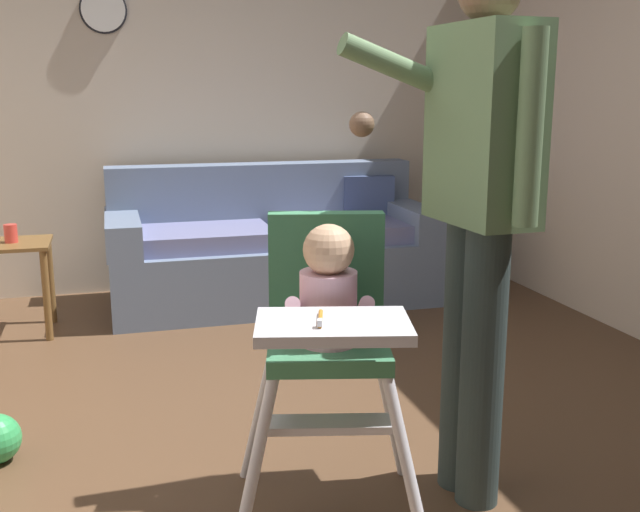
{
  "coord_description": "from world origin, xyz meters",
  "views": [
    {
      "loc": [
        -0.52,
        -2.31,
        1.33
      ],
      "look_at": [
        0.13,
        0.02,
        0.79
      ],
      "focal_mm": 41.99,
      "sensor_mm": 36.0,
      "label": 1
    }
  ],
  "objects_px": {
    "adult_standing": "(478,208)",
    "wall_clock": "(103,10)",
    "couch": "(272,249)",
    "high_chair": "(328,316)",
    "sippy_cup": "(11,233)",
    "side_table": "(14,267)"
  },
  "relations": [
    {
      "from": "couch",
      "to": "sippy_cup",
      "type": "xyz_separation_m",
      "value": [
        -1.52,
        -0.31,
        0.24
      ]
    },
    {
      "from": "couch",
      "to": "high_chair",
      "type": "bearing_deg",
      "value": -8.41
    },
    {
      "from": "high_chair",
      "to": "adult_standing",
      "type": "relative_size",
      "value": 0.56
    },
    {
      "from": "couch",
      "to": "high_chair",
      "type": "distance_m",
      "value": 2.61
    },
    {
      "from": "high_chair",
      "to": "adult_standing",
      "type": "bearing_deg",
      "value": 106.85
    },
    {
      "from": "sippy_cup",
      "to": "side_table",
      "type": "bearing_deg",
      "value": -0.0
    },
    {
      "from": "sippy_cup",
      "to": "wall_clock",
      "type": "relative_size",
      "value": 0.34
    },
    {
      "from": "sippy_cup",
      "to": "wall_clock",
      "type": "distance_m",
      "value": 1.58
    },
    {
      "from": "side_table",
      "to": "sippy_cup",
      "type": "height_order",
      "value": "sippy_cup"
    },
    {
      "from": "side_table",
      "to": "sippy_cup",
      "type": "relative_size",
      "value": 5.2
    },
    {
      "from": "adult_standing",
      "to": "wall_clock",
      "type": "relative_size",
      "value": 5.86
    },
    {
      "from": "couch",
      "to": "side_table",
      "type": "height_order",
      "value": "couch"
    },
    {
      "from": "couch",
      "to": "adult_standing",
      "type": "height_order",
      "value": "adult_standing"
    },
    {
      "from": "adult_standing",
      "to": "wall_clock",
      "type": "height_order",
      "value": "wall_clock"
    },
    {
      "from": "high_chair",
      "to": "wall_clock",
      "type": "xyz_separation_m",
      "value": [
        -0.58,
        3.04,
        1.16
      ]
    },
    {
      "from": "couch",
      "to": "side_table",
      "type": "relative_size",
      "value": 3.92
    },
    {
      "from": "adult_standing",
      "to": "sippy_cup",
      "type": "distance_m",
      "value": 2.79
    },
    {
      "from": "sippy_cup",
      "to": "wall_clock",
      "type": "xyz_separation_m",
      "value": [
        0.56,
        0.78,
        1.26
      ]
    },
    {
      "from": "sippy_cup",
      "to": "wall_clock",
      "type": "bearing_deg",
      "value": 54.39
    },
    {
      "from": "high_chair",
      "to": "adult_standing",
      "type": "height_order",
      "value": "adult_standing"
    },
    {
      "from": "couch",
      "to": "wall_clock",
      "type": "distance_m",
      "value": 1.84
    },
    {
      "from": "high_chair",
      "to": "couch",
      "type": "bearing_deg",
      "value": -174.55
    }
  ]
}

